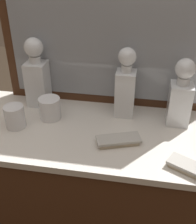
# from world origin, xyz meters

# --- Properties ---
(dresser) EXTENTS (1.25, 0.47, 0.81)m
(dresser) POSITION_xyz_m (0.00, 0.00, 0.40)
(dresser) COLOR #472816
(dresser) RESTS_ON ground_plane
(dresser_mirror) EXTENTS (0.88, 0.03, 0.74)m
(dresser_mirror) POSITION_xyz_m (0.00, 0.22, 1.18)
(dresser_mirror) COLOR #472816
(dresser_mirror) RESTS_ON dresser
(crystal_decanter_center) EXTENTS (0.08, 0.08, 0.29)m
(crystal_decanter_center) POSITION_xyz_m (0.09, 0.13, 0.92)
(crystal_decanter_center) COLOR white
(crystal_decanter_center) RESTS_ON dresser
(crystal_decanter_front) EXTENTS (0.08, 0.08, 0.27)m
(crystal_decanter_front) POSITION_xyz_m (0.30, 0.10, 0.92)
(crystal_decanter_front) COLOR white
(crystal_decanter_front) RESTS_ON dresser
(crystal_decanter_far_right) EXTENTS (0.09, 0.09, 0.30)m
(crystal_decanter_far_right) POSITION_xyz_m (-0.29, 0.16, 0.93)
(crystal_decanter_far_right) COLOR white
(crystal_decanter_far_right) RESTS_ON dresser
(crystal_tumbler_center) EXTENTS (0.09, 0.09, 0.09)m
(crystal_tumbler_center) POSITION_xyz_m (-0.21, 0.05, 0.85)
(crystal_tumbler_center) COLOR white
(crystal_tumbler_center) RESTS_ON dresser
(crystal_tumbler_rear) EXTENTS (0.08, 0.08, 0.09)m
(crystal_tumbler_rear) POSITION_xyz_m (-0.32, -0.03, 0.85)
(crystal_tumbler_rear) COLOR white
(crystal_tumbler_rear) RESTS_ON dresser
(silver_brush_center) EXTENTS (0.17, 0.11, 0.02)m
(silver_brush_center) POSITION_xyz_m (0.09, -0.07, 0.82)
(silver_brush_center) COLOR #B7A88C
(silver_brush_center) RESTS_ON dresser
(silver_brush_left) EXTENTS (0.17, 0.13, 0.02)m
(silver_brush_left) POSITION_xyz_m (0.34, -0.18, 0.82)
(silver_brush_left) COLOR #B7A88C
(silver_brush_left) RESTS_ON dresser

